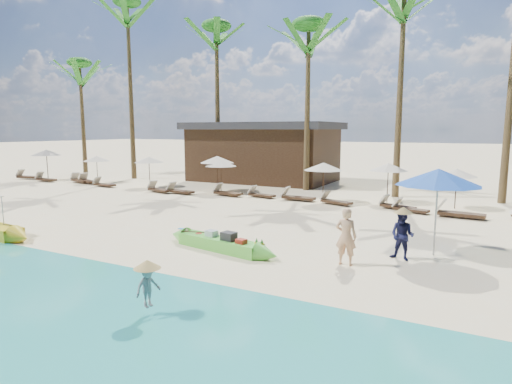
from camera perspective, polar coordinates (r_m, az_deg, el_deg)
The scene contains 35 objects.
ground at distance 13.20m, azimuth -1.93°, elevation -8.37°, with size 240.00×240.00×0.00m, color beige.
wet_sand_strip at distance 9.45m, azimuth -17.60°, elevation -15.74°, with size 240.00×4.50×0.01m, color tan.
green_canoe at distance 13.72m, azimuth -4.88°, elevation -6.82°, with size 4.95×1.18×0.63m.
tourist at distance 12.32m, azimuth 11.91°, elevation -5.82°, with size 0.60×0.39×1.64m, color tan.
vendor_green at distance 13.23m, azimuth 18.93°, elevation -5.51°, with size 0.71×0.55×1.46m, color #16183C.
vendor_yellow at distance 9.22m, azimuth -14.21°, elevation -12.07°, with size 0.57×0.33×0.88m, color gray.
blue_umbrella at distance 13.78m, azimuth 23.13°, elevation 1.84°, with size 2.46×2.46×2.65m.
resort_parasol_0 at distance 36.21m, azimuth -26.17°, elevation 4.75°, with size 2.22×2.22×2.29m.
lounger_0_left at distance 37.36m, azimuth -28.15°, elevation 1.87°, with size 2.07×0.98×0.68m.
lounger_0_right at distance 35.10m, azimuth -26.30°, elevation 1.61°, with size 1.83×0.61×0.62m.
resort_parasol_1 at distance 32.74m, azimuth -20.49°, elevation 4.19°, with size 1.86×1.86×1.92m.
lounger_1_left at distance 33.17m, azimuth -22.45°, elevation 1.51°, with size 1.98×0.96×0.64m.
lounger_1_right at distance 32.67m, azimuth -21.58°, elevation 1.45°, with size 1.94×1.14×0.63m.
resort_parasol_2 at distance 29.29m, azimuth -14.09°, elevation 4.21°, with size 1.95×1.95×2.01m.
lounger_2_left at distance 30.31m, azimuth -19.70°, elevation 1.02°, with size 1.71×0.58×0.58m.
resort_parasol_3 at distance 26.41m, azimuth -5.20°, elevation 4.33°, with size 2.12×2.12×2.18m.
lounger_3_left at distance 26.69m, azimuth -12.86°, elevation 0.40°, with size 1.89×0.94×0.62m.
lounger_3_right at distance 25.83m, azimuth -10.21°, elevation 0.22°, with size 1.86×0.75×0.61m.
resort_parasol_4 at distance 25.80m, azimuth -4.72°, elevation 3.86°, with size 1.93×1.93×1.99m.
lounger_4_left at distance 24.71m, azimuth -4.00°, elevation -0.03°, with size 1.89×0.78×0.62m.
lounger_4_right at distance 24.06m, azimuth 0.57°, elevation -0.28°, with size 1.71×0.76×0.56m.
resort_parasol_5 at distance 22.48m, azimuth 9.00°, elevation 3.38°, with size 2.04×2.04×2.10m.
lounger_5_left at distance 23.10m, azimuth 5.38°, elevation -0.62°, with size 1.88×0.61×0.63m.
resort_parasol_6 at distance 23.20m, azimuth 17.24°, elevation 3.19°, with size 2.01×2.01×2.07m.
lounger_6_left at distance 22.17m, azimuth 10.40°, elevation -1.14°, with size 1.81×1.06×0.59m.
lounger_6_right at distance 21.55m, azimuth 18.09°, elevation -1.69°, with size 1.80×1.02×0.59m.
resort_parasol_7 at distance 22.60m, azimuth 25.22°, elevation 2.33°, with size 1.88×1.88×1.93m.
lounger_7_left at distance 20.99m, azimuth 19.68°, elevation -2.05°, with size 1.72×0.94×0.56m.
lounger_7_right at distance 20.50m, azimuth 25.30°, elevation -2.49°, with size 2.04×0.76×0.68m.
palm_0 at distance 40.89m, azimuth -22.38°, elevation 13.79°, with size 2.08×2.08×9.90m.
palm_1 at distance 35.29m, azimuth -16.67°, elevation 19.48°, with size 2.08×2.08×13.60m.
palm_2 at distance 31.42m, azimuth -5.26°, elevation 18.17°, with size 2.08×2.08×11.33m.
palm_3 at distance 27.46m, azimuth 7.00°, elevation 18.31°, with size 2.08×2.08×10.52m.
palm_4 at distance 25.97m, azimuth 19.04°, elevation 20.48°, with size 2.08×2.08×11.70m.
pavilion_west at distance 31.90m, azimuth 0.99°, elevation 5.45°, with size 10.80×6.60×4.30m.
Camera 1 is at (6.23, -11.01, 3.79)m, focal length 30.00 mm.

